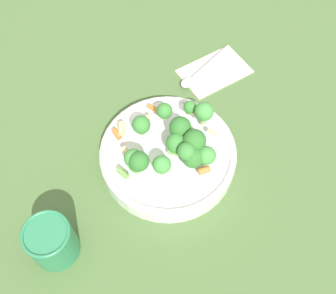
# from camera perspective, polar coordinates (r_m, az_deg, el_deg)

# --- Properties ---
(ground_plane) EXTENTS (3.00, 3.00, 0.00)m
(ground_plane) POSITION_cam_1_polar(r_m,az_deg,el_deg) (0.80, 0.00, -1.96)
(ground_plane) COLOR #4C6B38
(bowl) EXTENTS (0.27, 0.27, 0.04)m
(bowl) POSITION_cam_1_polar(r_m,az_deg,el_deg) (0.78, 0.00, -1.11)
(bowl) COLOR white
(bowl) RESTS_ON ground_plane
(pasta_salad) EXTENTS (0.22, 0.20, 0.07)m
(pasta_salad) POSITION_cam_1_polar(r_m,az_deg,el_deg) (0.73, 0.86, 0.78)
(pasta_salad) COLOR #8CB766
(pasta_salad) RESTS_ON bowl
(cup) EXTENTS (0.08, 0.08, 0.09)m
(cup) POSITION_cam_1_polar(r_m,az_deg,el_deg) (0.72, -16.54, -12.99)
(cup) COLOR #2D7F51
(cup) RESTS_ON ground_plane
(napkin) EXTENTS (0.18, 0.14, 0.01)m
(napkin) POSITION_cam_1_polar(r_m,az_deg,el_deg) (0.95, 6.77, 10.90)
(napkin) COLOR beige
(napkin) RESTS_ON ground_plane
(spoon) EXTENTS (0.17, 0.03, 0.01)m
(spoon) POSITION_cam_1_polar(r_m,az_deg,el_deg) (0.93, 4.24, 10.56)
(spoon) COLOR silver
(spoon) RESTS_ON napkin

